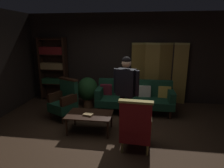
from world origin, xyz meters
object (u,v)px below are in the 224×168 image
armchair_gilt_accent (136,126)px  armchair_wing_left (65,100)px  bookshelf (54,67)px  standing_figure (126,88)px  book_tan_leather (88,115)px  potted_plant (88,90)px  folding_screen (158,72)px  coffee_table (90,116)px  velvet_couch (135,96)px

armchair_gilt_accent → armchair_wing_left: size_ratio=1.00×
bookshelf → standing_figure: bookshelf is taller
armchair_gilt_accent → book_tan_leather: (-1.05, 0.50, -0.05)m
potted_plant → bookshelf: bearing=155.8°
armchair_gilt_accent → folding_screen: bearing=77.3°
coffee_table → book_tan_leather: size_ratio=4.83×
bookshelf → armchair_gilt_accent: 3.89m
bookshelf → standing_figure: 3.22m
folding_screen → coffee_table: size_ratio=1.90×
bookshelf → standing_figure: size_ratio=1.20×
standing_figure → potted_plant: bearing=131.4°
folding_screen → bookshelf: bearing=-178.1°
velvet_couch → armchair_gilt_accent: bearing=-87.6°
bookshelf → potted_plant: size_ratio=2.25×
coffee_table → armchair_wing_left: (-0.83, 0.62, 0.12)m
folding_screen → armchair_wing_left: folding_screen is taller
standing_figure → armchair_wing_left: bearing=162.3°
potted_plant → coffee_table: bearing=-73.4°
velvet_couch → armchair_wing_left: bearing=-157.7°
armchair_gilt_accent → velvet_couch: bearing=92.4°
armchair_wing_left → folding_screen: bearing=32.5°
standing_figure → coffee_table: bearing=-172.9°
standing_figure → velvet_couch: bearing=82.6°
velvet_couch → armchair_gilt_accent: size_ratio=2.04×
standing_figure → book_tan_leather: 1.01m
coffee_table → armchair_gilt_accent: armchair_gilt_accent is taller
coffee_table → folding_screen: bearing=52.9°
coffee_table → potted_plant: potted_plant is taller
folding_screen → velvet_couch: (-0.71, -0.85, -0.53)m
velvet_couch → book_tan_leather: velvet_couch is taller
potted_plant → book_tan_leather: 1.64m
armchair_gilt_accent → potted_plant: 2.55m
standing_figure → book_tan_leather: (-0.80, -0.17, -0.59)m
folding_screen → bookshelf: (-3.41, -0.11, 0.11)m
velvet_couch → potted_plant: bearing=173.7°
bookshelf → velvet_couch: 2.87m
bookshelf → armchair_gilt_accent: bearing=-43.7°
book_tan_leather → bookshelf: bearing=128.7°
velvet_couch → armchair_wing_left: (-1.78, -0.73, 0.03)m
standing_figure → book_tan_leather: bearing=-167.9°
coffee_table → potted_plant: 1.58m
armchair_wing_left → standing_figure: bearing=-17.7°
velvet_couch → armchair_wing_left: size_ratio=2.04×
velvet_couch → coffee_table: bearing=-125.3°
coffee_table → book_tan_leather: book_tan_leather is taller
folding_screen → book_tan_leather: size_ratio=9.18×
bookshelf → armchair_gilt_accent: (2.78, -2.66, -0.61)m
potted_plant → armchair_gilt_accent: bearing=-54.4°
folding_screen → bookshelf: 3.41m
folding_screen → book_tan_leather: folding_screen is taller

